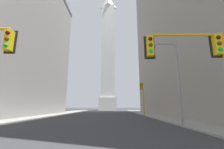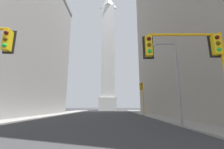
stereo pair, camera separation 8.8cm
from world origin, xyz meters
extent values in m
cube|color=gray|center=(-10.64, 24.07, 0.07)|extent=(5.00, 80.24, 0.15)
cube|color=gray|center=(10.64, 24.07, 0.07)|extent=(5.00, 80.24, 0.15)
cube|color=gray|center=(21.44, 25.40, 22.12)|extent=(20.80, 45.22, 44.24)
cube|color=silver|center=(0.00, 66.87, 2.75)|extent=(7.63, 7.63, 5.49)
cube|color=white|center=(0.00, 66.87, 28.19)|extent=(6.10, 6.10, 45.39)
pyramid|color=white|center=(0.00, 66.87, 54.23)|extent=(6.10, 6.10, 6.71)
cube|color=yellow|center=(-3.16, 6.46, 5.08)|extent=(0.36, 0.36, 1.10)
cube|color=black|center=(-3.17, 6.64, 5.08)|extent=(0.58, 0.07, 1.32)
sphere|color=#410907|center=(-3.14, 6.27, 5.42)|extent=(0.22, 0.22, 0.22)
sphere|color=#483506|center=(-3.14, 6.27, 5.08)|extent=(0.22, 0.22, 0.22)
sphere|color=green|center=(-3.14, 6.27, 4.73)|extent=(0.22, 0.22, 0.22)
cube|color=yellow|center=(7.88, 6.78, 4.94)|extent=(0.35, 0.35, 1.10)
cube|color=black|center=(7.89, 6.96, 4.94)|extent=(0.58, 0.05, 1.32)
sphere|color=#410907|center=(7.87, 6.59, 5.28)|extent=(0.22, 0.22, 0.22)
sphere|color=#483506|center=(7.87, 6.59, 4.94)|extent=(0.22, 0.22, 0.22)
sphere|color=green|center=(7.87, 6.59, 4.60)|extent=(0.22, 0.22, 0.22)
cylinder|color=orange|center=(6.22, 6.78, 5.54)|extent=(3.89, 0.14, 0.14)
sphere|color=orange|center=(8.17, 6.78, 5.54)|extent=(0.18, 0.18, 0.18)
cube|color=yellow|center=(4.28, 6.78, 4.87)|extent=(0.35, 0.35, 1.10)
cube|color=black|center=(4.28, 6.96, 4.87)|extent=(0.58, 0.05, 1.32)
sphere|color=#410907|center=(4.27, 6.59, 5.21)|extent=(0.22, 0.22, 0.22)
sphere|color=#483506|center=(4.27, 6.59, 4.87)|extent=(0.22, 0.22, 0.22)
sphere|color=green|center=(4.27, 6.59, 4.53)|extent=(0.22, 0.22, 0.22)
cylinder|color=orange|center=(8.25, 28.80, 3.18)|extent=(0.18, 0.18, 6.35)
cylinder|color=#262626|center=(8.25, 28.80, 0.05)|extent=(0.40, 0.40, 0.10)
cube|color=yellow|center=(7.96, 28.80, 5.65)|extent=(0.37, 0.37, 1.10)
cube|color=black|center=(7.94, 28.98, 5.65)|extent=(0.58, 0.09, 1.32)
sphere|color=#410907|center=(7.98, 28.61, 5.99)|extent=(0.22, 0.22, 0.22)
sphere|color=#483506|center=(7.98, 28.61, 5.65)|extent=(0.22, 0.22, 0.22)
sphere|color=green|center=(7.98, 28.61, 5.31)|extent=(0.22, 0.22, 0.22)
cylinder|color=gray|center=(8.34, 12.83, 3.89)|extent=(0.20, 0.20, 7.78)
cylinder|color=gray|center=(7.28, 12.83, 7.63)|extent=(2.11, 0.12, 0.12)
sphere|color=gray|center=(8.34, 12.83, 7.63)|extent=(0.20, 0.20, 0.20)
ellipsoid|color=silver|center=(6.23, 12.83, 7.51)|extent=(0.64, 0.36, 0.26)
camera|label=1|loc=(2.27, -0.77, 1.71)|focal=24.00mm
camera|label=2|loc=(2.36, -0.77, 1.71)|focal=24.00mm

